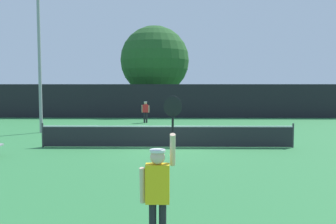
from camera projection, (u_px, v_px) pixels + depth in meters
ground_plane at (167, 147)px, 15.84m from camera, size 120.00×120.00×0.00m
tennis_net at (167, 136)px, 15.81m from camera, size 11.10×0.08×1.07m
perimeter_fence at (170, 101)px, 30.43m from camera, size 31.15×0.12×2.85m
player_serving at (158, 185)px, 5.72m from camera, size 0.68×0.40×2.55m
player_receiving at (145, 110)px, 26.36m from camera, size 0.57×0.23×1.55m
tennis_ball at (175, 140)px, 17.90m from camera, size 0.07×0.07×0.07m
light_pole at (39, 50)px, 20.52m from camera, size 1.18×0.28×8.38m
large_tree at (155, 61)px, 34.50m from camera, size 6.57×6.57×8.43m
parked_car_near at (93, 104)px, 38.43m from camera, size 1.92×4.21×1.69m
parked_car_mid at (256, 104)px, 39.12m from camera, size 2.35×4.38×1.69m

